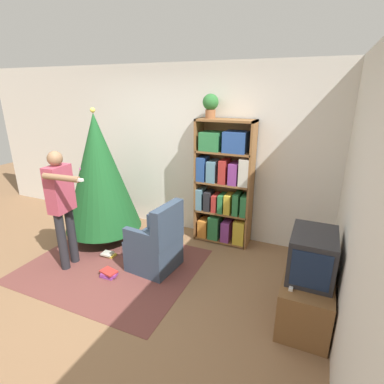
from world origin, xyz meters
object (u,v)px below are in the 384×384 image
at_px(television, 312,255).
at_px(armchair, 156,246).
at_px(standing_person, 62,201).
at_px(potted_plant, 211,104).
at_px(bookshelf, 224,185).
at_px(christmas_tree, 99,173).

distance_m(television, armchair, 1.89).
distance_m(television, standing_person, 2.94).
distance_m(armchair, potted_plant, 2.04).
xyz_separation_m(bookshelf, television, (1.29, -1.24, -0.17)).
distance_m(standing_person, potted_plant, 2.32).
distance_m(bookshelf, potted_plant, 1.16).
bearing_deg(potted_plant, bookshelf, -2.57).
relative_size(christmas_tree, potted_plant, 6.06).
relative_size(bookshelf, christmas_tree, 0.92).
bearing_deg(potted_plant, christmas_tree, -154.00).
distance_m(armchair, standing_person, 1.30).
bearing_deg(standing_person, potted_plant, 132.22).
bearing_deg(standing_person, bookshelf, 127.49).
relative_size(standing_person, potted_plant, 4.69).
relative_size(television, standing_person, 0.37).
height_order(christmas_tree, potted_plant, potted_plant).
bearing_deg(standing_person, television, 89.96).
distance_m(bookshelf, television, 1.80).
relative_size(bookshelf, armchair, 2.00).
bearing_deg(bookshelf, christmas_tree, -157.61).
bearing_deg(christmas_tree, standing_person, -86.47).
height_order(television, armchair, television).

